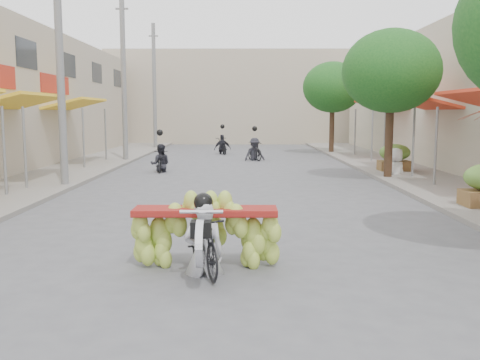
# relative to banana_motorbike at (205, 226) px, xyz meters

# --- Properties ---
(sidewalk_left) EXTENTS (4.00, 60.00, 0.12)m
(sidewalk_left) POSITION_rel_banana_motorbike_xyz_m (-6.67, 11.97, -0.63)
(sidewalk_left) COLOR gray
(sidewalk_left) RESTS_ON ground
(sidewalk_right) EXTENTS (4.00, 60.00, 0.12)m
(sidewalk_right) POSITION_rel_banana_motorbike_xyz_m (7.33, 11.97, -0.63)
(sidewalk_right) COLOR gray
(sidewalk_right) RESTS_ON ground
(far_building) EXTENTS (20.00, 6.00, 7.00)m
(far_building) POSITION_rel_banana_motorbike_xyz_m (0.33, 34.97, 2.81)
(far_building) COLOR #B0A18B
(far_building) RESTS_ON ground
(utility_pole_mid) EXTENTS (0.60, 0.24, 8.00)m
(utility_pole_mid) POSITION_rel_banana_motorbike_xyz_m (-5.07, 8.97, 3.33)
(utility_pole_mid) COLOR slate
(utility_pole_mid) RESTS_ON ground
(utility_pole_far) EXTENTS (0.60, 0.24, 8.00)m
(utility_pole_far) POSITION_rel_banana_motorbike_xyz_m (-5.07, 17.97, 3.33)
(utility_pole_far) COLOR slate
(utility_pole_far) RESTS_ON ground
(utility_pole_back) EXTENTS (0.60, 0.24, 8.00)m
(utility_pole_back) POSITION_rel_banana_motorbike_xyz_m (-5.07, 26.97, 3.33)
(utility_pole_back) COLOR slate
(utility_pole_back) RESTS_ON ground
(street_tree_mid) EXTENTS (3.40, 3.40, 5.25)m
(street_tree_mid) POSITION_rel_banana_motorbike_xyz_m (5.73, 10.97, 3.09)
(street_tree_mid) COLOR #3A2719
(street_tree_mid) RESTS_ON ground
(street_tree_far) EXTENTS (3.40, 3.40, 5.25)m
(street_tree_far) POSITION_rel_banana_motorbike_xyz_m (5.73, 22.97, 3.09)
(street_tree_far) COLOR #3A2719
(street_tree_far) RESTS_ON ground
(produce_crate_far) EXTENTS (1.20, 0.88, 1.16)m
(produce_crate_far) POSITION_rel_banana_motorbike_xyz_m (6.53, 12.97, 0.02)
(produce_crate_far) COLOR brown
(produce_crate_far) RESTS_ON ground
(banana_motorbike) EXTENTS (2.20, 1.79, 2.05)m
(banana_motorbike) POSITION_rel_banana_motorbike_xyz_m (0.00, 0.00, 0.00)
(banana_motorbike) COLOR black
(banana_motorbike) RESTS_ON ground
(pedestrian) EXTENTS (1.10, 0.99, 1.91)m
(pedestrian) POSITION_rel_banana_motorbike_xyz_m (6.24, 11.81, 0.38)
(pedestrian) COLOR white
(pedestrian) RESTS_ON ground
(bg_motorbike_a) EXTENTS (0.83, 1.49, 1.95)m
(bg_motorbike_a) POSITION_rel_banana_motorbike_xyz_m (-2.71, 13.49, 0.08)
(bg_motorbike_a) COLOR black
(bg_motorbike_a) RESTS_ON ground
(bg_motorbike_b) EXTENTS (1.19, 1.61, 1.95)m
(bg_motorbike_b) POSITION_rel_banana_motorbike_xyz_m (1.20, 18.64, 0.17)
(bg_motorbike_b) COLOR black
(bg_motorbike_b) RESTS_ON ground
(bg_motorbike_c) EXTENTS (1.07, 1.72, 1.95)m
(bg_motorbike_c) POSITION_rel_banana_motorbike_xyz_m (-0.54, 22.68, 0.10)
(bg_motorbike_c) COLOR black
(bg_motorbike_c) RESTS_ON ground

